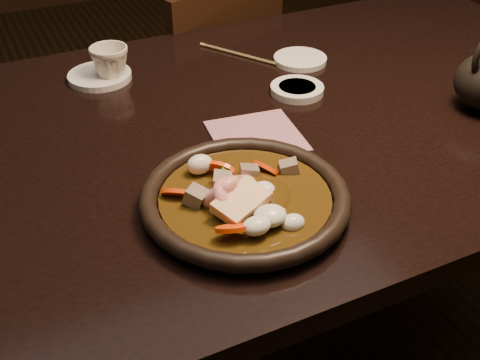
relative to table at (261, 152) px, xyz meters
name	(u,v)px	position (x,y,z in m)	size (l,w,h in m)	color
table	(261,152)	(0.00, 0.00, 0.00)	(1.60, 0.90, 0.75)	black
chair	(204,104)	(0.13, 0.61, -0.22)	(0.49, 0.49, 0.83)	black
plate	(245,199)	(-0.15, -0.23, 0.09)	(0.31, 0.31, 0.03)	black
stirfry	(243,197)	(-0.15, -0.23, 0.10)	(0.23, 0.20, 0.07)	#37250A
soy_dish	(297,89)	(0.11, 0.06, 0.08)	(0.10, 0.10, 0.01)	silver
saucer_left	(100,76)	(-0.23, 0.28, 0.08)	(0.13, 0.13, 0.01)	silver
saucer_right	(300,59)	(0.19, 0.18, 0.08)	(0.11, 0.11, 0.01)	silver
tea_cup	(110,63)	(-0.20, 0.27, 0.12)	(0.08, 0.07, 0.08)	beige
chopsticks	(246,56)	(0.09, 0.25, 0.08)	(0.13, 0.21, 0.01)	tan
napkin	(256,136)	(-0.04, -0.06, 0.08)	(0.15, 0.15, 0.00)	#9F6271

